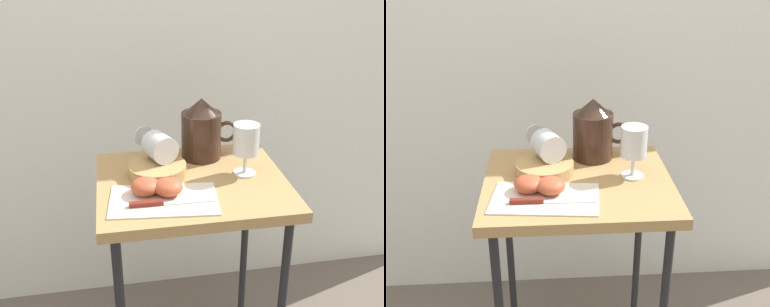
{
  "view_description": "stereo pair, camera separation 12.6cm",
  "coord_description": "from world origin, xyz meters",
  "views": [
    {
      "loc": [
        -0.2,
        -1.13,
        1.33
      ],
      "look_at": [
        0.0,
        0.0,
        0.81
      ],
      "focal_mm": 43.89,
      "sensor_mm": 36.0,
      "label": 1
    },
    {
      "loc": [
        -0.08,
        -1.15,
        1.33
      ],
      "look_at": [
        0.0,
        0.0,
        0.81
      ],
      "focal_mm": 43.89,
      "sensor_mm": 36.0,
      "label": 2
    }
  ],
  "objects": [
    {
      "name": "linen_napkin",
      "position": [
        -0.09,
        -0.1,
        0.73
      ],
      "size": [
        0.29,
        0.19,
        0.0
      ],
      "primitive_type": "cube",
      "rotation": [
        0.0,
        0.0,
        -0.1
      ],
      "color": "silver",
      "rests_on": "table"
    },
    {
      "name": "apple_half_right",
      "position": [
        -0.08,
        -0.08,
        0.75
      ],
      "size": [
        0.08,
        0.08,
        0.04
      ],
      "primitive_type": "ellipsoid",
      "color": "#C15133",
      "rests_on": "linen_napkin"
    },
    {
      "name": "wine_glass_upright",
      "position": [
        0.15,
        0.01,
        0.82
      ],
      "size": [
        0.07,
        0.07,
        0.15
      ],
      "color": "silver",
      "rests_on": "table"
    },
    {
      "name": "knife",
      "position": [
        -0.1,
        -0.13,
        0.74
      ],
      "size": [
        0.22,
        0.02,
        0.01
      ],
      "color": "silver",
      "rests_on": "linen_napkin"
    },
    {
      "name": "table",
      "position": [
        0.0,
        0.0,
        0.64
      ],
      "size": [
        0.52,
        0.45,
        0.73
      ],
      "color": "#AD8451",
      "rests_on": "ground_plane"
    },
    {
      "name": "apple_half_left",
      "position": [
        -0.13,
        -0.06,
        0.75
      ],
      "size": [
        0.08,
        0.08,
        0.04
      ],
      "primitive_type": "ellipsoid",
      "color": "#C15133",
      "rests_on": "linen_napkin"
    },
    {
      "name": "basket_tray",
      "position": [
        -0.09,
        0.04,
        0.74
      ],
      "size": [
        0.16,
        0.16,
        0.03
      ],
      "primitive_type": "cylinder",
      "color": "tan",
      "rests_on": "table"
    },
    {
      "name": "pitcher",
      "position": [
        0.06,
        0.15,
        0.8
      ],
      "size": [
        0.17,
        0.12,
        0.19
      ],
      "color": "#382319",
      "rests_on": "table"
    },
    {
      "name": "wine_glass_tipped_near",
      "position": [
        -0.08,
        0.07,
        0.8
      ],
      "size": [
        0.12,
        0.16,
        0.08
      ],
      "color": "silver",
      "rests_on": "basket_tray"
    },
    {
      "name": "curtain_drape",
      "position": [
        0.0,
        0.49,
        1.06
      ],
      "size": [
        2.4,
        0.03,
        2.12
      ],
      "primitive_type": "cube",
      "color": "white",
      "rests_on": "ground_plane"
    }
  ]
}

